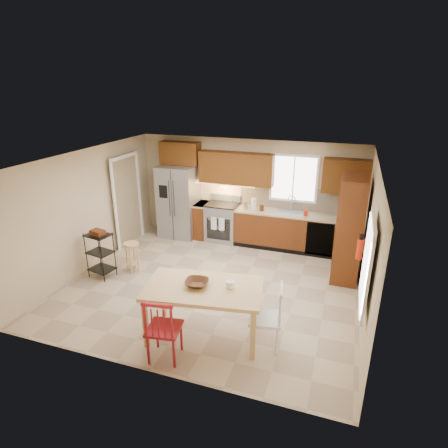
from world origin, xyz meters
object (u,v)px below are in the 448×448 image
at_px(refrigerator, 179,201).
at_px(utility_cart, 100,255).
at_px(chair_red, 164,327).
at_px(soap_bottle, 306,212).
at_px(table_bowl, 197,286).
at_px(dining_table, 204,312).
at_px(bar_stool, 132,257).
at_px(table_jar, 230,286).
at_px(fire_extinguisher, 360,249).
at_px(pantry, 349,229).
at_px(chair_white, 265,317).
at_px(range_stove, 222,222).

distance_m(refrigerator, utility_cart, 2.62).
distance_m(refrigerator, chair_red, 4.66).
bearing_deg(utility_cart, soap_bottle, 44.79).
bearing_deg(chair_red, table_bowl, 60.67).
xyz_separation_m(refrigerator, dining_table, (2.13, -3.63, -0.48)).
bearing_deg(bar_stool, table_jar, -7.61).
bearing_deg(dining_table, table_jar, 6.89).
bearing_deg(fire_extinguisher, soap_bottle, 120.53).
xyz_separation_m(fire_extinguisher, bar_stool, (-4.41, -0.16, -0.78)).
height_order(fire_extinguisher, dining_table, fire_extinguisher).
xyz_separation_m(pantry, fire_extinguisher, (0.20, -1.05, 0.05)).
height_order(refrigerator, chair_white, refrigerator).
bearing_deg(soap_bottle, table_jar, -100.75).
relative_size(chair_white, table_jar, 6.11).
xyz_separation_m(soap_bottle, dining_table, (-1.05, -3.61, -0.57)).
bearing_deg(refrigerator, dining_table, -59.60).
bearing_deg(soap_bottle, refrigerator, 179.55).
xyz_separation_m(chair_red, utility_cart, (-2.35, 1.76, -0.03)).
distance_m(fire_extinguisher, utility_cart, 4.96).
distance_m(refrigerator, table_bowl, 4.16).
distance_m(soap_bottle, dining_table, 3.80).
xyz_separation_m(pantry, chair_red, (-2.35, -3.36, -0.53)).
bearing_deg(chair_red, range_stove, 89.21).
xyz_separation_m(refrigerator, pantry, (4.13, -0.93, 0.14)).
distance_m(range_stove, table_jar, 3.86).
height_order(dining_table, table_bowl, table_bowl).
relative_size(dining_table, table_jar, 10.40).
relative_size(dining_table, table_bowl, 4.94).
height_order(pantry, table_bowl, pantry).
distance_m(pantry, chair_white, 2.91).
xyz_separation_m(refrigerator, soap_bottle, (3.18, -0.02, 0.09)).
distance_m(chair_white, table_jar, 0.69).
bearing_deg(refrigerator, table_bowl, -60.91).
height_order(chair_white, utility_cart, chair_white).
distance_m(refrigerator, bar_stool, 2.22).
distance_m(pantry, bar_stool, 4.44).
relative_size(range_stove, soap_bottle, 4.82).
relative_size(range_stove, utility_cart, 0.95).
xyz_separation_m(chair_red, bar_stool, (-1.86, 2.15, -0.19)).
bearing_deg(chair_red, fire_extinguisher, 33.11).
height_order(refrigerator, utility_cart, refrigerator).
bearing_deg(utility_cart, chair_white, -5.13).
bearing_deg(fire_extinguisher, chair_red, -137.84).
bearing_deg(chair_red, utility_cart, 134.07).
height_order(soap_bottle, bar_stool, soap_bottle).
bearing_deg(utility_cart, refrigerator, 88.46).
distance_m(refrigerator, fire_extinguisher, 4.76).
distance_m(pantry, chair_red, 4.13).
bearing_deg(dining_table, range_stove, 95.82).
distance_m(fire_extinguisher, chair_white, 2.12).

